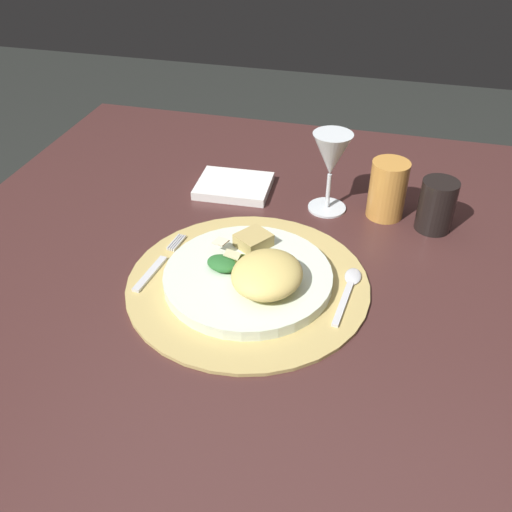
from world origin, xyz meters
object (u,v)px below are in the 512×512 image
dinner_plate (248,277)px  dark_tumbler (437,206)px  dining_table (280,320)px  spoon (349,286)px  amber_tumbler (388,190)px  wine_glass (331,158)px  fork (158,264)px  napkin (234,186)px

dinner_plate → dark_tumbler: (0.28, 0.24, 0.03)m
dining_table → spoon: (0.12, -0.06, 0.15)m
dining_table → dinner_plate: dinner_plate is taller
spoon → dark_tumbler: dark_tumbler is taller
dinner_plate → amber_tumbler: 0.32m
wine_glass → dining_table: bearing=-105.9°
dining_table → wine_glass: 0.31m
wine_glass → fork: bearing=-133.2°
dining_table → wine_glass: wine_glass is taller
fork → amber_tumbler: amber_tumbler is taller
dinner_plate → dark_tumbler: size_ratio=2.79×
dinner_plate → spoon: (0.15, 0.03, -0.01)m
spoon → amber_tumbler: amber_tumbler is taller
dining_table → spoon: bearing=-25.8°
spoon → amber_tumbler: 0.24m
dinner_plate → fork: bearing=178.8°
napkin → wine_glass: wine_glass is taller
dark_tumbler → napkin: bearing=173.7°
fork → dining_table: bearing=23.3°
dinner_plate → spoon: bearing=9.7°
fork → napkin: (0.05, 0.28, -0.00)m
dark_tumbler → dining_table: bearing=-147.5°
dark_tumbler → amber_tumbler: bearing=165.3°
wine_glass → amber_tumbler: size_ratio=1.41×
wine_glass → amber_tumbler: bearing=2.6°
dinner_plate → wine_glass: (0.08, 0.26, 0.09)m
dinner_plate → wine_glass: bearing=71.6°
fork → dark_tumbler: (0.43, 0.23, 0.04)m
dining_table → napkin: napkin is taller
amber_tumbler → dark_tumbler: 0.09m
dining_table → dark_tumbler: size_ratio=12.87×
napkin → spoon: bearing=-44.3°
dinner_plate → wine_glass: wine_glass is taller
fork → napkin: size_ratio=1.12×
amber_tumbler → spoon: bearing=-98.7°
spoon → dinner_plate: bearing=-170.3°
fork → amber_tumbler: 0.43m
dinner_plate → fork: (-0.15, 0.00, -0.01)m
spoon → wine_glass: 0.26m
fork → dark_tumbler: 0.49m
dining_table → dark_tumbler: bearing=32.5°
dining_table → wine_glass: (0.05, 0.17, 0.25)m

